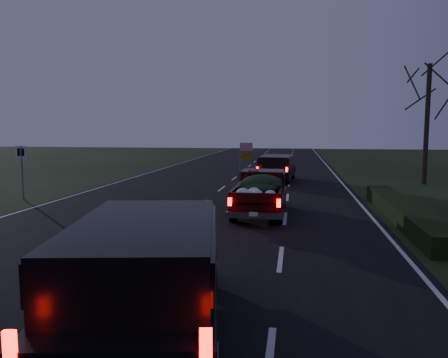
% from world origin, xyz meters
% --- Properties ---
extents(ground, '(120.00, 120.00, 0.00)m').
position_xyz_m(ground, '(0.00, 0.00, 0.00)').
color(ground, black).
rests_on(ground, ground).
extents(road_asphalt, '(14.00, 120.00, 0.02)m').
position_xyz_m(road_asphalt, '(0.00, 0.00, 0.01)').
color(road_asphalt, black).
rests_on(road_asphalt, ground).
extents(hedge_row, '(1.00, 10.00, 0.60)m').
position_xyz_m(hedge_row, '(7.80, 3.00, 0.30)').
color(hedge_row, black).
rests_on(hedge_row, ground).
extents(route_sign, '(0.55, 0.08, 2.50)m').
position_xyz_m(route_sign, '(-8.50, 5.00, 1.66)').
color(route_sign, gray).
rests_on(route_sign, ground).
extents(bare_tree_far, '(3.60, 3.60, 7.00)m').
position_xyz_m(bare_tree_far, '(11.50, 14.00, 5.23)').
color(bare_tree_far, black).
rests_on(bare_tree_far, ground).
extents(pickup_truck, '(1.85, 4.68, 2.44)m').
position_xyz_m(pickup_truck, '(2.64, 3.32, 0.91)').
color(pickup_truck, '#370709').
rests_on(pickup_truck, ground).
extents(lead_suv, '(2.30, 4.69, 1.30)m').
position_xyz_m(lead_suv, '(2.82, 14.00, 0.99)').
color(lead_suv, black).
rests_on(lead_suv, ground).
extents(rear_suv, '(3.11, 5.57, 1.51)m').
position_xyz_m(rear_suv, '(1.63, -6.88, 1.14)').
color(rear_suv, black).
rests_on(rear_suv, ground).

